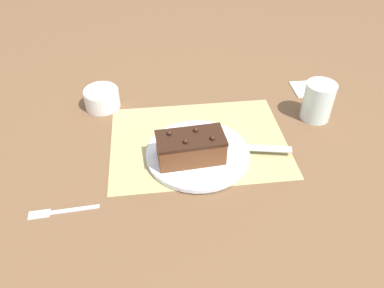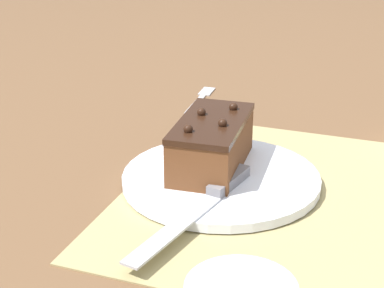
{
  "view_description": "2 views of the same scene",
  "coord_description": "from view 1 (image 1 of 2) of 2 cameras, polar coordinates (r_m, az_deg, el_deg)",
  "views": [
    {
      "loc": [
        0.11,
        0.75,
        0.64
      ],
      "look_at": [
        0.02,
        0.06,
        0.04
      ],
      "focal_mm": 35.0,
      "sensor_mm": 36.0,
      "label": 1
    },
    {
      "loc": [
        -0.71,
        -0.17,
        0.38
      ],
      "look_at": [
        -0.03,
        0.08,
        0.07
      ],
      "focal_mm": 60.0,
      "sensor_mm": 36.0,
      "label": 2
    }
  ],
  "objects": [
    {
      "name": "cake_plate",
      "position": [
        0.94,
        0.87,
        -1.46
      ],
      "size": [
        0.26,
        0.26,
        0.01
      ],
      "color": "white",
      "rests_on": "placemat_woven"
    },
    {
      "name": "chocolate_cake",
      "position": [
        0.9,
        -0.2,
        -0.53
      ],
      "size": [
        0.17,
        0.09,
        0.08
      ],
      "rotation": [
        0.0,
        0.0,
        0.08
      ],
      "color": "brown",
      "rests_on": "cake_plate"
    },
    {
      "name": "serving_knife",
      "position": [
        0.95,
        4.92,
        -0.2
      ],
      "size": [
        0.25,
        0.07,
        0.01
      ],
      "rotation": [
        0.0,
        0.0,
        1.38
      ],
      "color": "slate",
      "rests_on": "cake_plate"
    },
    {
      "name": "placemat_woven",
      "position": [
        0.99,
        0.98,
        0.46
      ],
      "size": [
        0.46,
        0.34,
        0.0
      ],
      "primitive_type": "cube",
      "color": "tan",
      "rests_on": "ground_plane"
    },
    {
      "name": "ground_plane",
      "position": [
        0.99,
        0.98,
        0.37
      ],
      "size": [
        3.0,
        3.0,
        0.0
      ],
      "primitive_type": "plane",
      "color": "brown"
    },
    {
      "name": "folded_napkin",
      "position": [
        1.26,
        17.6,
        8.13
      ],
      "size": [
        0.11,
        0.09,
        0.01
      ],
      "primitive_type": "cube",
      "color": "white",
      "rests_on": "ground_plane"
    },
    {
      "name": "small_bowl",
      "position": [
        1.13,
        -13.6,
        6.93
      ],
      "size": [
        0.1,
        0.1,
        0.06
      ],
      "color": "white",
      "rests_on": "ground_plane"
    },
    {
      "name": "dessert_fork",
      "position": [
        0.87,
        -19.79,
        -9.67
      ],
      "size": [
        0.15,
        0.02,
        0.01
      ],
      "rotation": [
        0.0,
        0.0,
        4.77
      ],
      "color": "#B7BABF",
      "rests_on": "ground_plane"
    },
    {
      "name": "drinking_glass",
      "position": [
        1.1,
        18.65,
        6.2
      ],
      "size": [
        0.08,
        0.08,
        0.11
      ],
      "color": "silver",
      "rests_on": "ground_plane"
    }
  ]
}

